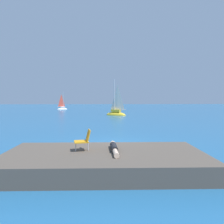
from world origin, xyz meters
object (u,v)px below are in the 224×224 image
at_px(sailboat_near, 116,113).
at_px(sailboat_far, 62,108).
at_px(beach_chair, 84,139).
at_px(person_sunbather, 114,148).

relative_size(sailboat_near, sailboat_far, 1.34).
bearing_deg(beach_chair, person_sunbather, 162.30).
height_order(sailboat_far, person_sunbather, sailboat_far).
bearing_deg(person_sunbather, sailboat_near, 174.33).
height_order(sailboat_far, beach_chair, sailboat_far).
relative_size(sailboat_near, person_sunbather, 3.45).
xyz_separation_m(person_sunbather, beach_chair, (-1.12, 0.14, 0.33)).
distance_m(sailboat_near, beach_chair, 24.06).
xyz_separation_m(sailboat_near, sailboat_far, (-11.34, 16.99, -0.08)).
bearing_deg(sailboat_near, person_sunbather, 114.07).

